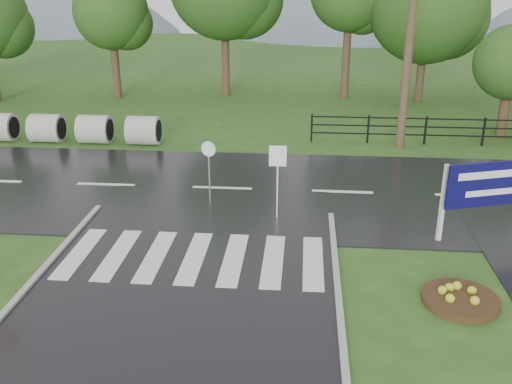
{
  "coord_description": "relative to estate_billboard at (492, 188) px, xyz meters",
  "views": [
    {
      "loc": [
        2.66,
        -7.69,
        6.85
      ],
      "look_at": [
        1.48,
        6.0,
        1.5
      ],
      "focal_mm": 40.0,
      "sensor_mm": 36.0,
      "label": 1
    }
  ],
  "objects": [
    {
      "name": "fence_west",
      "position": [
        0.16,
        9.4,
        -0.86
      ],
      "size": [
        9.58,
        0.08,
        1.2
      ],
      "color": "black",
      "rests_on": "ground"
    },
    {
      "name": "main_road",
      "position": [
        -7.59,
        3.4,
        -1.58
      ],
      "size": [
        90.0,
        8.0,
        0.04
      ],
      "primitive_type": "cube",
      "color": "black",
      "rests_on": "ground"
    },
    {
      "name": "utility_pole_east",
      "position": [
        -0.94,
        8.9,
        3.53
      ],
      "size": [
        1.79,
        0.35,
        10.06
      ],
      "color": "#473523",
      "rests_on": "ground"
    },
    {
      "name": "hills",
      "position": [
        -4.1,
        58.4,
        -17.12
      ],
      "size": [
        102.0,
        48.0,
        48.0
      ],
      "color": "slate",
      "rests_on": "ground"
    },
    {
      "name": "reg_sign_round",
      "position": [
        -7.79,
        2.1,
        -0.27
      ],
      "size": [
        0.46,
        0.16,
        2.04
      ],
      "color": "#939399",
      "rests_on": "ground"
    },
    {
      "name": "crosswalk",
      "position": [
        -7.59,
        -1.6,
        -1.52
      ],
      "size": [
        6.5,
        2.8,
        0.02
      ],
      "color": "silver",
      "rests_on": "ground"
    },
    {
      "name": "entrance_tree_left",
      "position": [
        3.73,
        10.9,
        1.63
      ],
      "size": [
        3.16,
        3.16,
        4.82
      ],
      "color": "#3D2B1C",
      "rests_on": "ground"
    },
    {
      "name": "estate_billboard",
      "position": [
        0.0,
        0.0,
        0.0
      ],
      "size": [
        2.55,
        0.88,
        2.3
      ],
      "color": "silver",
      "rests_on": "ground"
    },
    {
      "name": "flower_bed",
      "position": [
        -1.37,
        -3.12,
        -1.46
      ],
      "size": [
        1.67,
        1.67,
        0.33
      ],
      "color": "#332111",
      "rests_on": "ground"
    },
    {
      "name": "treeline",
      "position": [
        -6.59,
        17.4,
        -1.58
      ],
      "size": [
        83.2,
        5.2,
        10.0
      ],
      "color": "#204415",
      "rests_on": "ground"
    },
    {
      "name": "reg_sign_small",
      "position": [
        -5.64,
        1.16,
        -0.0
      ],
      "size": [
        0.5,
        0.06,
        2.24
      ],
      "color": "#939399",
      "rests_on": "ground"
    }
  ]
}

